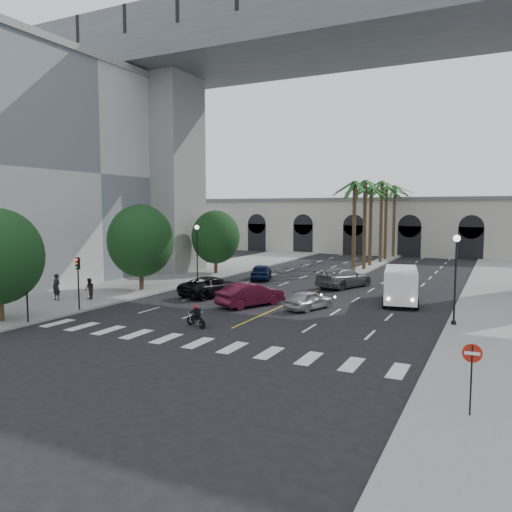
{
  "coord_description": "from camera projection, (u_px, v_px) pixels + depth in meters",
  "views": [
    {
      "loc": [
        13.69,
        -22.56,
        6.84
      ],
      "look_at": [
        -0.41,
        6.0,
        3.81
      ],
      "focal_mm": 35.0,
      "sensor_mm": 36.0,
      "label": 1
    }
  ],
  "objects": [
    {
      "name": "car_b",
      "position": [
        251.0,
        294.0,
        35.06
      ],
      "size": [
        3.69,
        5.32,
        1.66
      ],
      "primitive_type": "imported",
      "rotation": [
        0.0,
        0.0,
        2.72
      ],
      "color": "#4B0F22",
      "rests_on": "ground"
    },
    {
      "name": "palm_a",
      "position": [
        355.0,
        187.0,
        50.95
      ],
      "size": [
        3.2,
        3.2,
        10.3
      ],
      "color": "#47331E",
      "rests_on": "ground"
    },
    {
      "name": "car_e",
      "position": [
        261.0,
        272.0,
        48.18
      ],
      "size": [
        3.26,
        4.86,
        1.54
      ],
      "primitive_type": "imported",
      "rotation": [
        0.0,
        0.0,
        3.5
      ],
      "color": "#0D173C",
      "rests_on": "ground"
    },
    {
      "name": "bridge",
      "position": [
        377.0,
        74.0,
        43.2
      ],
      "size": [
        75.0,
        13.0,
        26.0
      ],
      "color": "gray",
      "rests_on": "ground"
    },
    {
      "name": "motorcycle_rider",
      "position": [
        196.0,
        317.0,
        28.84
      ],
      "size": [
        1.69,
        0.79,
        1.3
      ],
      "rotation": [
        0.0,
        0.0,
        -0.4
      ],
      "color": "black",
      "rests_on": "ground"
    },
    {
      "name": "building_left",
      "position": [
        38.0,
        173.0,
        48.45
      ],
      "size": [
        16.5,
        32.5,
        20.6
      ],
      "color": "silver",
      "rests_on": "ground"
    },
    {
      "name": "street_tree_mid",
      "position": [
        141.0,
        241.0,
        41.08
      ],
      "size": [
        5.44,
        5.44,
        7.21
      ],
      "color": "#382616",
      "rests_on": "ground"
    },
    {
      "name": "car_a",
      "position": [
        309.0,
        300.0,
        33.93
      ],
      "size": [
        2.69,
        4.17,
        1.32
      ],
      "primitive_type": "imported",
      "rotation": [
        0.0,
        0.0,
        2.83
      ],
      "color": "#A0A1A5",
      "rests_on": "ground"
    },
    {
      "name": "traffic_signal_near",
      "position": [
        26.0,
        283.0,
        29.33
      ],
      "size": [
        0.25,
        0.18,
        3.65
      ],
      "color": "black",
      "rests_on": "ground"
    },
    {
      "name": "cargo_van",
      "position": [
        401.0,
        284.0,
        35.91
      ],
      "size": [
        3.23,
        6.22,
        2.53
      ],
      "rotation": [
        0.0,
        0.0,
        0.18
      ],
      "color": "white",
      "rests_on": "ground"
    },
    {
      "name": "pedestrian_a",
      "position": [
        56.0,
        287.0,
        36.5
      ],
      "size": [
        0.71,
        0.47,
        1.94
      ],
      "primitive_type": "imported",
      "rotation": [
        0.0,
        0.0,
        -0.0
      ],
      "color": "black",
      "rests_on": "sidewalk_left"
    },
    {
      "name": "pier_building",
      "position": [
        401.0,
        226.0,
        75.51
      ],
      "size": [
        71.0,
        10.5,
        8.5
      ],
      "color": "beige",
      "rests_on": "ground"
    },
    {
      "name": "palm_e",
      "position": [
        386.0,
        191.0,
        65.27
      ],
      "size": [
        3.2,
        3.2,
        10.4
      ],
      "color": "#47331E",
      "rests_on": "ground"
    },
    {
      "name": "median",
      "position": [
        375.0,
        264.0,
        60.73
      ],
      "size": [
        2.0,
        24.0,
        0.2
      ],
      "primitive_type": "cube",
      "color": "gray",
      "rests_on": "ground"
    },
    {
      "name": "car_d",
      "position": [
        344.0,
        278.0,
        43.39
      ],
      "size": [
        4.32,
        6.39,
        1.72
      ],
      "primitive_type": "imported",
      "rotation": [
        0.0,
        0.0,
        2.78
      ],
      "color": "#58585C",
      "rests_on": "ground"
    },
    {
      "name": "palm_f",
      "position": [
        395.0,
        190.0,
        68.68
      ],
      "size": [
        3.2,
        3.2,
        10.7
      ],
      "color": "#47331E",
      "rests_on": "ground"
    },
    {
      "name": "lamp_post_left_far",
      "position": [
        197.0,
        248.0,
        45.82
      ],
      "size": [
        0.4,
        0.4,
        5.35
      ],
      "color": "black",
      "rests_on": "ground"
    },
    {
      "name": "street_tree_far",
      "position": [
        216.0,
        237.0,
        51.82
      ],
      "size": [
        5.04,
        5.04,
        6.68
      ],
      "color": "#382616",
      "rests_on": "ground"
    },
    {
      "name": "lamp_post_right",
      "position": [
        456.0,
        272.0,
        28.63
      ],
      "size": [
        0.4,
        0.4,
        5.35
      ],
      "color": "black",
      "rests_on": "ground"
    },
    {
      "name": "palm_b",
      "position": [
        365.0,
        185.0,
        54.45
      ],
      "size": [
        3.2,
        3.2,
        10.6
      ],
      "color": "#47331E",
      "rests_on": "ground"
    },
    {
      "name": "palm_d",
      "position": [
        382.0,
        186.0,
        61.54
      ],
      "size": [
        3.2,
        3.2,
        10.9
      ],
      "color": "#47331E",
      "rests_on": "ground"
    },
    {
      "name": "pedestrian_b",
      "position": [
        89.0,
        289.0,
        36.78
      ],
      "size": [
        0.95,
        0.86,
        1.58
      ],
      "primitive_type": "imported",
      "rotation": [
        0.0,
        0.0,
        -0.41
      ],
      "color": "black",
      "rests_on": "sidewalk_left"
    },
    {
      "name": "sidewalk_left",
      "position": [
        159.0,
        281.0,
        46.81
      ],
      "size": [
        8.0,
        100.0,
        0.15
      ],
      "primitive_type": "cube",
      "color": "gray",
      "rests_on": "ground"
    },
    {
      "name": "do_not_enter_sign",
      "position": [
        472.0,
        365.0,
        16.04
      ],
      "size": [
        0.62,
        0.07,
        2.52
      ],
      "rotation": [
        0.0,
        0.0,
        0.06
      ],
      "color": "black",
      "rests_on": "ground"
    },
    {
      "name": "ground",
      "position": [
        214.0,
        336.0,
        26.82
      ],
      "size": [
        140.0,
        140.0,
        0.0
      ],
      "primitive_type": "plane",
      "color": "black",
      "rests_on": "ground"
    },
    {
      "name": "palm_c",
      "position": [
        371.0,
        191.0,
        58.2
      ],
      "size": [
        3.2,
        3.2,
        10.1
      ],
      "color": "#47331E",
      "rests_on": "ground"
    },
    {
      "name": "traffic_signal_far",
      "position": [
        78.0,
        274.0,
        32.9
      ],
      "size": [
        0.25,
        0.18,
        3.65
      ],
      "color": "black",
      "rests_on": "ground"
    },
    {
      "name": "car_c",
      "position": [
        213.0,
        286.0,
        39.12
      ],
      "size": [
        4.1,
        6.1,
        1.55
      ],
      "primitive_type": "imported",
      "rotation": [
        0.0,
        0.0,
        2.84
      ],
      "color": "black",
      "rests_on": "ground"
    }
  ]
}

